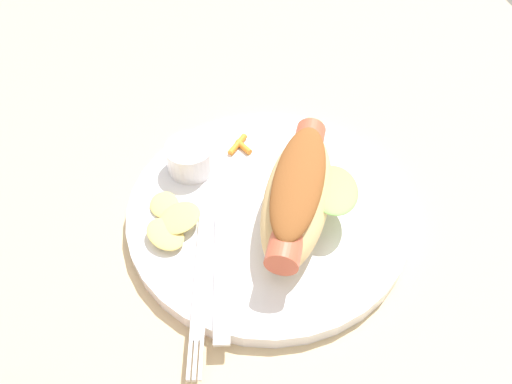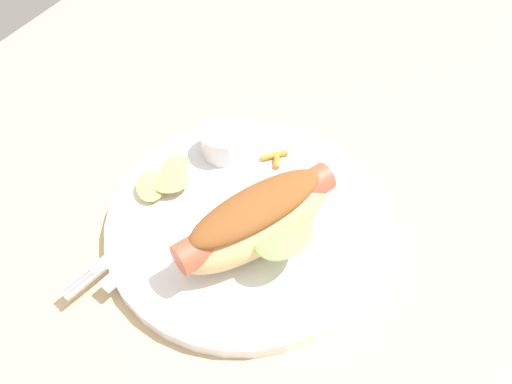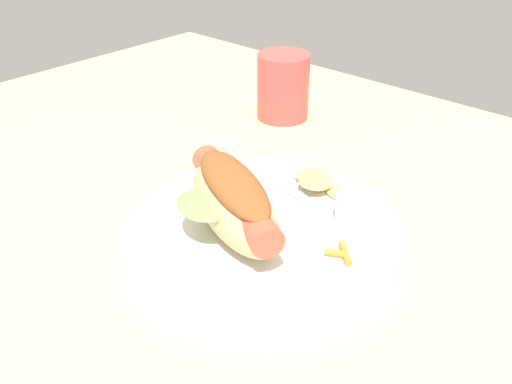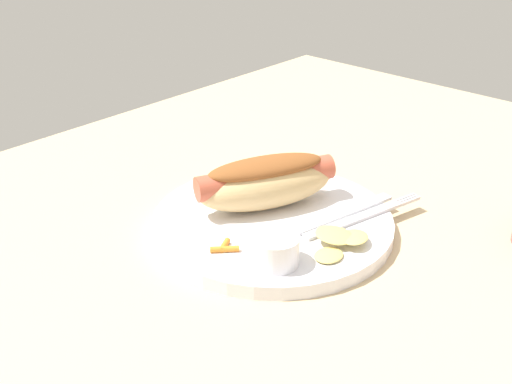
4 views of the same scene
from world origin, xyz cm
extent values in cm
cube|color=tan|center=(0.00, 0.00, -0.90)|extent=(120.00, 90.00, 1.80)
cylinder|color=white|center=(-1.47, 1.18, 0.80)|extent=(27.47, 27.47, 1.60)
ellipsoid|color=#DBB77A|center=(-0.35, 3.52, 4.33)|extent=(17.41, 12.52, 5.47)
cylinder|color=#C1563D|center=(-0.35, 3.52, 5.29)|extent=(16.24, 9.79, 2.93)
ellipsoid|color=brown|center=(-0.35, 3.52, 6.61)|extent=(14.54, 10.10, 2.17)
ellipsoid|color=#7FC65B|center=(0.83, 6.71, 5.43)|extent=(7.02, 5.96, 0.71)
cylinder|color=white|center=(-8.38, -5.28, 3.13)|extent=(4.83, 4.83, 3.06)
cube|color=silver|center=(3.97, -6.23, 1.80)|extent=(13.77, 4.30, 0.40)
cube|color=silver|center=(12.17, -8.59, 1.80)|extent=(3.19, 1.01, 0.40)
cube|color=silver|center=(12.28, -8.15, 1.80)|extent=(3.19, 1.01, 0.40)
cube|color=silver|center=(12.38, -7.72, 1.80)|extent=(3.19, 1.01, 0.40)
cube|color=silver|center=(4.37, -4.48, 1.78)|extent=(14.55, 4.22, 0.36)
ellipsoid|color=#DDC568|center=(-3.93, -8.60, 1.85)|extent=(3.40, 2.86, 0.50)
ellipsoid|color=#DDC568|center=(-0.35, -8.92, 2.39)|extent=(5.02, 4.69, 1.10)
ellipsoid|color=#DDC568|center=(-1.39, -7.39, 2.64)|extent=(4.99, 5.26, 1.05)
cylinder|color=orange|center=(-10.34, 0.00, 1.92)|extent=(2.65, 2.53, 0.64)
cylinder|color=orange|center=(-9.81, 0.55, 1.92)|extent=(2.20, 1.53, 0.64)
camera|label=1|loc=(30.37, -7.48, 43.07)|focal=38.30mm
camera|label=2|loc=(24.74, 17.12, 43.25)|focal=36.37mm
camera|label=3|loc=(-31.97, 35.90, 32.69)|focal=40.19mm
camera|label=4|loc=(-50.19, -40.80, 37.73)|focal=45.49mm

